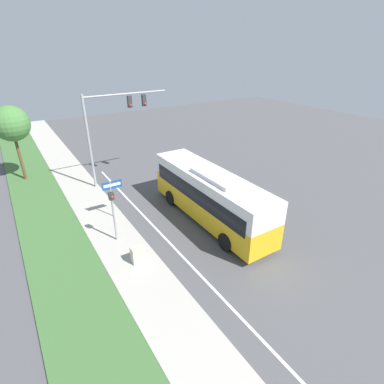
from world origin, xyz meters
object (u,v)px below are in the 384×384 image
pedestrian_signal (113,209)px  utility_cabinet (138,254)px  signal_gantry (111,121)px  bus (210,194)px  street_sign (112,191)px

pedestrian_signal → utility_cabinet: pedestrian_signal is taller
signal_gantry → utility_cabinet: signal_gantry is taller
signal_gantry → bus: bearing=-71.3°
pedestrian_signal → utility_cabinet: size_ratio=3.54×
pedestrian_signal → street_sign: (0.85, 2.72, -0.22)m
street_sign → utility_cabinet: 5.52m
signal_gantry → street_sign: size_ratio=2.68×
bus → signal_gantry: signal_gantry is taller
pedestrian_signal → street_sign: size_ratio=1.18×
street_sign → utility_cabinet: street_sign is taller
street_sign → bus: bearing=-34.7°
bus → street_sign: bearing=145.3°
bus → signal_gantry: size_ratio=1.40×
bus → street_sign: (-5.31, 3.68, 0.05)m
pedestrian_signal → bus: bearing=-8.8°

